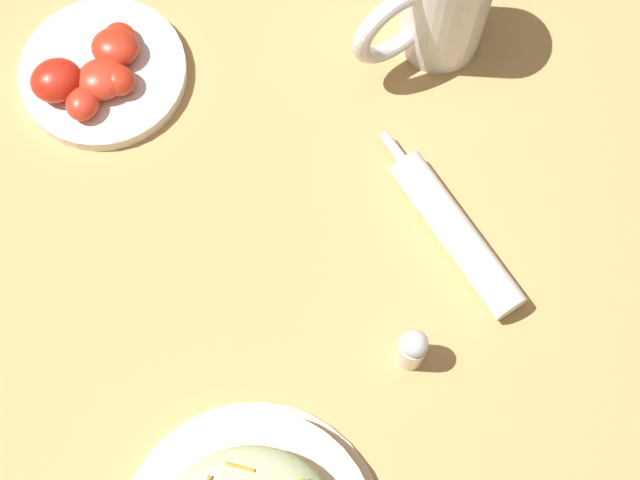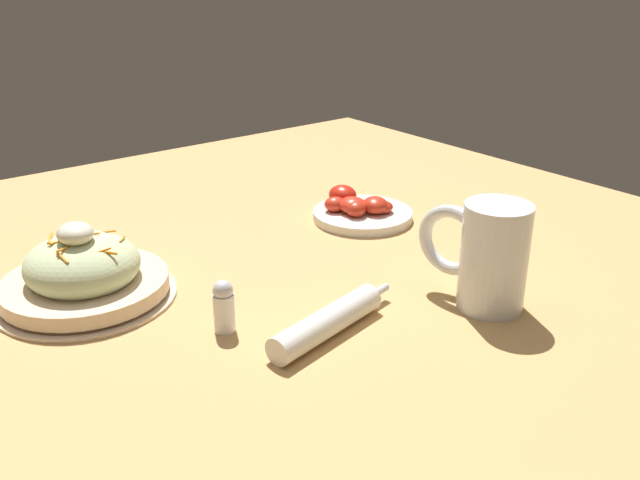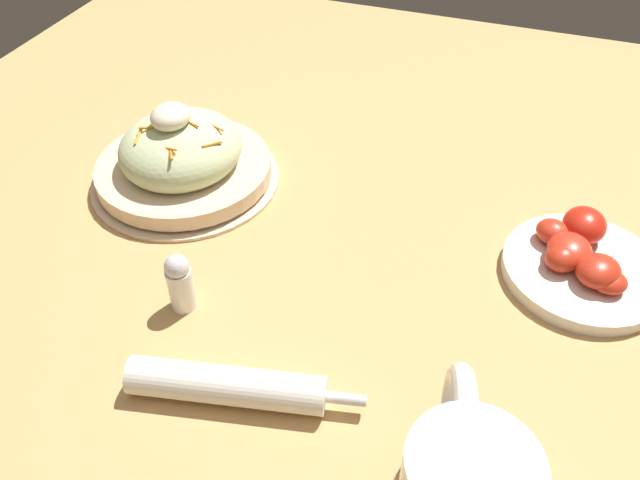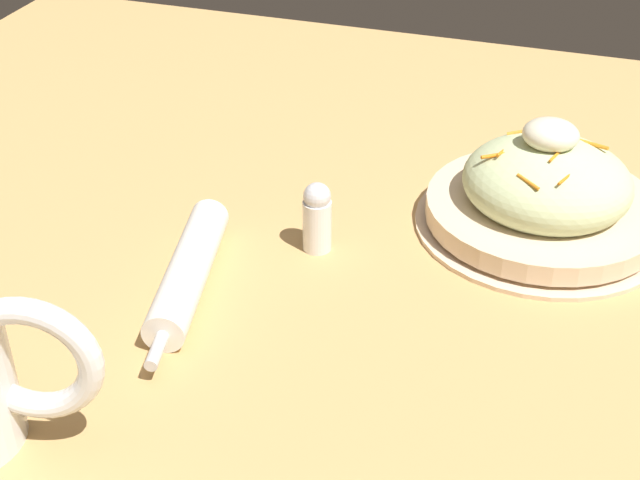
% 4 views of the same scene
% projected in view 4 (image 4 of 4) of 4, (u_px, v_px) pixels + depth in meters
% --- Properties ---
extents(ground_plane, '(1.43, 1.43, 0.00)m').
position_uv_depth(ground_plane, '(359.00, 381.00, 0.69)').
color(ground_plane, tan).
extents(salad_plate, '(0.24, 0.24, 0.11)m').
position_uv_depth(salad_plate, '(545.00, 196.00, 0.86)').
color(salad_plate, beige).
rests_on(salad_plate, ground_plane).
extents(napkin_roll, '(0.07, 0.21, 0.03)m').
position_uv_depth(napkin_roll, '(188.00, 271.00, 0.78)').
color(napkin_roll, white).
rests_on(napkin_roll, ground_plane).
extents(salt_shaker, '(0.03, 0.03, 0.07)m').
position_uv_depth(salt_shaker, '(317.00, 216.00, 0.83)').
color(salt_shaker, white).
rests_on(salt_shaker, ground_plane).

